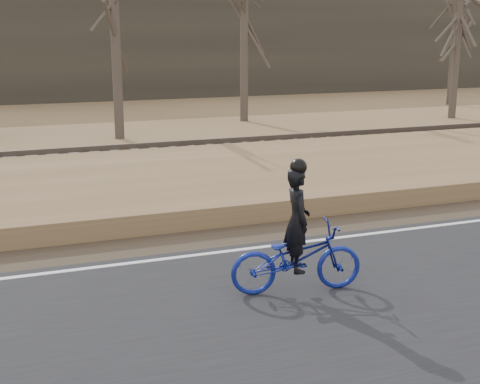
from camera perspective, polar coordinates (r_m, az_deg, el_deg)
name	(u,v)px	position (r m, az deg, el deg)	size (l,w,h in m)	color
ground	(338,244)	(13.18, 8.37, -4.45)	(120.00, 120.00, 0.00)	olive
road	(414,288)	(11.19, 14.62, -7.96)	(120.00, 6.00, 0.06)	black
edge_line	(333,238)	(13.33, 7.96, -3.94)	(120.00, 0.12, 0.01)	silver
shoulder	(310,227)	(14.19, 6.03, -2.98)	(120.00, 1.60, 0.04)	#473A2B
embankment	(257,187)	(16.77, 1.45, 0.43)	(120.00, 5.00, 0.44)	olive
ballast	(210,160)	(20.26, -2.61, 2.76)	(120.00, 3.00, 0.45)	slate
railroad	(209,150)	(20.20, -2.62, 3.60)	(120.00, 2.40, 0.29)	black
treeline_backdrop	(93,48)	(41.38, -12.43, 11.94)	(120.00, 4.00, 6.00)	#383328
cyclist	(297,250)	(10.46, 4.86, -4.99)	(2.18, 1.05, 2.13)	navy
bare_tree_near_left	(116,48)	(25.74, -10.54, 12.03)	(0.36, 0.36, 6.82)	#4D4339
bare_tree_center	(244,19)	(30.36, 0.36, 14.53)	(0.36, 0.36, 8.99)	#4D4339
bare_tree_right	(457,43)	(32.95, 18.03, 11.98)	(0.36, 0.36, 6.88)	#4D4339
bare_tree_far_right	(455,32)	(38.89, 17.85, 12.88)	(0.36, 0.36, 7.85)	#4D4339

